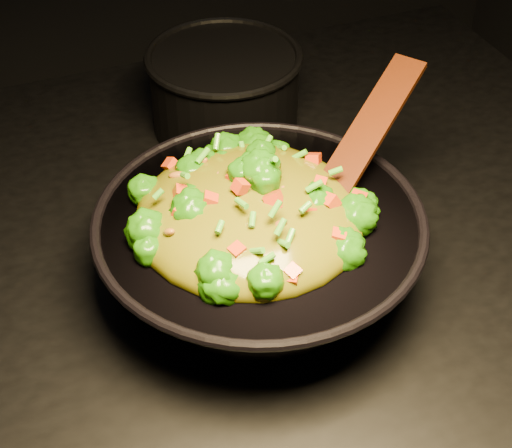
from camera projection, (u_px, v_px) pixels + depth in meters
name	position (u px, v px, depth m)	size (l,w,h in m)	color
stovetop	(221.00, 446.00, 1.26)	(1.20, 0.90, 0.90)	black
wok	(259.00, 252.00, 0.87)	(0.35, 0.35, 0.10)	black
stir_fry	(250.00, 189.00, 0.81)	(0.25, 0.25, 0.09)	#226B07
spatula	(359.00, 146.00, 0.86)	(0.26, 0.04, 0.01)	#3C1905
back_pot	(225.00, 90.00, 1.10)	(0.21, 0.21, 0.12)	black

